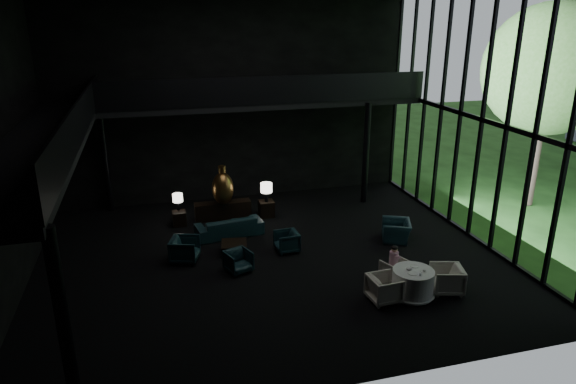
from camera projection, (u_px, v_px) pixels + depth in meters
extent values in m
cube|color=black|center=(271.00, 259.00, 15.90)|extent=(14.00, 12.00, 0.02)
cube|color=black|center=(234.00, 100.00, 20.04)|extent=(14.00, 0.04, 8.00)
cube|color=black|center=(348.00, 204.00, 9.12)|extent=(14.00, 0.04, 8.00)
cube|color=black|center=(41.00, 146.00, 13.08)|extent=(2.00, 12.00, 0.25)
cube|color=black|center=(265.00, 103.00, 19.38)|extent=(12.00, 2.00, 0.25)
cube|color=black|center=(80.00, 120.00, 13.13)|extent=(0.06, 12.00, 1.00)
cube|color=black|center=(271.00, 90.00, 18.27)|extent=(12.00, 0.06, 1.00)
cylinder|color=black|center=(65.00, 334.00, 8.80)|extent=(0.24, 0.24, 4.00)
cylinder|color=black|center=(105.00, 160.00, 19.18)|extent=(0.24, 0.24, 4.00)
cylinder|color=black|center=(366.00, 154.00, 20.08)|extent=(0.24, 0.24, 4.00)
cylinder|color=#382D23|center=(537.00, 144.00, 19.65)|extent=(0.36, 0.36, 4.90)
sphere|color=#2B5E21|center=(549.00, 70.00, 18.73)|extent=(4.80, 4.80, 4.80)
cube|color=black|center=(223.00, 210.00, 18.91)|extent=(2.05, 0.47, 0.65)
ellipsoid|color=olive|center=(223.00, 188.00, 18.40)|extent=(0.77, 0.77, 1.20)
cylinder|color=olive|center=(222.00, 169.00, 18.16)|extent=(0.26, 0.26, 0.24)
cube|color=black|center=(179.00, 218.00, 18.35)|extent=(0.47, 0.47, 0.52)
cylinder|color=black|center=(178.00, 206.00, 18.37)|extent=(0.11, 0.11, 0.32)
cylinder|color=white|center=(178.00, 198.00, 18.27)|extent=(0.36, 0.36, 0.29)
cube|color=black|center=(266.00, 209.00, 19.15)|extent=(0.54, 0.54, 0.59)
cylinder|color=black|center=(266.00, 197.00, 18.95)|extent=(0.13, 0.13, 0.38)
cylinder|color=white|center=(266.00, 188.00, 18.83)|extent=(0.43, 0.43, 0.34)
imported|color=black|center=(229.00, 222.00, 17.43)|extent=(2.53, 1.05, 0.96)
imported|color=#122730|center=(185.00, 248.00, 15.63)|extent=(1.04, 1.07, 0.89)
imported|color=black|center=(287.00, 241.00, 16.31)|extent=(0.65, 0.69, 0.68)
imported|color=black|center=(238.00, 261.00, 15.03)|extent=(0.80, 0.77, 0.65)
imported|color=black|center=(396.00, 228.00, 17.09)|extent=(0.96, 1.15, 0.85)
cube|color=black|center=(234.00, 248.00, 16.23)|extent=(0.91, 0.91, 0.35)
cylinder|color=white|center=(413.00, 283.00, 13.72)|extent=(1.10, 1.10, 0.75)
cone|color=white|center=(412.00, 294.00, 13.83)|extent=(1.25, 1.25, 0.10)
imported|color=#ACA28F|center=(395.00, 270.00, 14.53)|extent=(0.76, 0.73, 0.61)
imported|color=beige|center=(447.00, 277.00, 13.88)|extent=(1.01, 1.05, 0.88)
imported|color=#ACA59E|center=(384.00, 287.00, 13.45)|extent=(0.80, 0.85, 0.83)
cylinder|color=#F2A1C4|center=(394.00, 258.00, 14.56)|extent=(0.26, 0.26, 0.37)
sphere|color=#D8A884|center=(395.00, 249.00, 14.46)|extent=(0.19, 0.19, 0.19)
ellipsoid|color=black|center=(395.00, 248.00, 14.45)|extent=(0.19, 0.19, 0.13)
cylinder|color=white|center=(413.00, 273.00, 13.43)|extent=(0.29, 0.29, 0.02)
cylinder|color=white|center=(414.00, 266.00, 13.82)|extent=(0.29, 0.29, 0.02)
cylinder|color=white|center=(423.00, 272.00, 13.52)|extent=(0.20, 0.20, 0.01)
cylinder|color=white|center=(424.00, 270.00, 13.52)|extent=(0.10, 0.10, 0.06)
ellipsoid|color=white|center=(409.00, 269.00, 13.60)|extent=(0.16, 0.16, 0.08)
cylinder|color=#99999E|center=(420.00, 274.00, 13.31)|extent=(0.07, 0.07, 0.07)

